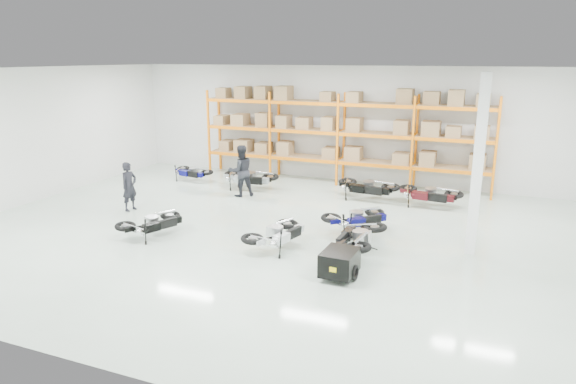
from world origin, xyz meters
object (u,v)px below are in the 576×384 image
at_px(moto_back_b, 249,174).
at_px(moto_back_d, 429,190).
at_px(trailer, 340,262).
at_px(moto_back_a, 191,169).
at_px(moto_touring_right, 358,232).
at_px(person_back, 241,171).
at_px(moto_black_far_left, 152,219).
at_px(moto_silver_left, 277,229).
at_px(moto_blue_centre, 357,214).
at_px(person_left, 129,186).
at_px(moto_back_c, 366,183).

distance_m(moto_back_b, moto_back_d, 6.55).
relative_size(trailer, moto_back_a, 0.99).
height_order(moto_touring_right, moto_back_a, moto_touring_right).
xyz_separation_m(moto_touring_right, person_back, (-5.26, 3.86, 0.34)).
bearing_deg(moto_black_far_left, moto_back_b, -67.42).
relative_size(moto_touring_right, moto_back_a, 1.22).
bearing_deg(moto_touring_right, moto_silver_left, -165.48).
bearing_deg(moto_silver_left, moto_blue_centre, -111.66).
bearing_deg(person_back, person_left, 5.93).
relative_size(moto_black_far_left, trailer, 1.08).
xyz_separation_m(moto_blue_centre, moto_touring_right, (0.45, -1.64, 0.06)).
relative_size(moto_blue_centre, trailer, 1.11).
distance_m(moto_silver_left, moto_back_c, 5.62).
bearing_deg(person_back, moto_back_b, -121.92).
bearing_deg(moto_silver_left, moto_back_a, -27.43).
bearing_deg(moto_blue_centre, moto_black_far_left, 71.46).
distance_m(moto_black_far_left, moto_back_b, 5.73).
bearing_deg(person_left, moto_touring_right, -87.71).
bearing_deg(person_back, moto_blue_centre, 112.20).
distance_m(moto_back_a, person_left, 4.22).
bearing_deg(moto_touring_right, trailer, -88.40).
bearing_deg(moto_black_far_left, moto_back_d, -114.76).
bearing_deg(trailer, person_back, 135.75).
bearing_deg(moto_blue_centre, moto_back_b, 12.50).
distance_m(moto_touring_right, moto_back_a, 9.63).
xyz_separation_m(moto_silver_left, person_back, (-3.25, 4.32, 0.38)).
xyz_separation_m(moto_black_far_left, trailer, (5.57, -0.70, -0.13)).
height_order(moto_touring_right, moto_back_d, moto_touring_right).
distance_m(moto_black_far_left, person_left, 2.90).
relative_size(moto_back_c, person_back, 1.05).
height_order(moto_touring_right, moto_back_c, moto_back_c).
bearing_deg(moto_back_a, moto_blue_centre, -102.53).
relative_size(moto_touring_right, trailer, 1.23).
distance_m(moto_blue_centre, moto_back_d, 3.70).
height_order(moto_black_far_left, trailer, moto_black_far_left).
relative_size(moto_touring_right, moto_back_b, 1.01).
bearing_deg(moto_back_c, moto_silver_left, 177.93).
xyz_separation_m(moto_touring_right, moto_back_a, (-8.14, 5.14, -0.11)).
relative_size(trailer, moto_back_d, 0.84).
bearing_deg(moto_silver_left, moto_black_far_left, 21.97).
relative_size(moto_black_far_left, moto_back_c, 0.87).
xyz_separation_m(moto_black_far_left, moto_back_c, (4.55, 5.97, 0.08)).
bearing_deg(moto_silver_left, moto_back_b, -42.04).
bearing_deg(moto_back_c, person_left, 129.43).
relative_size(moto_black_far_left, person_back, 0.91).
relative_size(moto_silver_left, moto_touring_right, 0.92).
height_order(moto_blue_centre, person_back, person_back).
bearing_deg(moto_black_far_left, person_left, -15.92).
bearing_deg(person_back, moto_back_a, -66.94).
relative_size(moto_silver_left, moto_back_c, 0.91).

